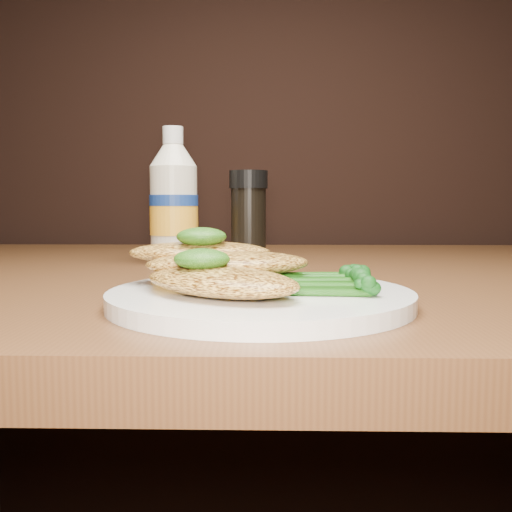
{
  "coord_description": "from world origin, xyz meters",
  "views": [
    {
      "loc": [
        0.01,
        0.35,
        0.83
      ],
      "look_at": [
        -0.0,
        0.81,
        0.79
      ],
      "focal_mm": 40.05,
      "sensor_mm": 36.0,
      "label": 1
    }
  ],
  "objects": [
    {
      "name": "pesto_back",
      "position": [
        -0.05,
        0.83,
        0.8
      ],
      "size": [
        0.05,
        0.04,
        0.02
      ],
      "primitive_type": "ellipsoid",
      "rotation": [
        0.0,
        0.0,
        0.11
      ],
      "color": "black",
      "rests_on": "chicken_back"
    },
    {
      "name": "chicken_front",
      "position": [
        -0.03,
        0.77,
        0.77
      ],
      "size": [
        0.15,
        0.14,
        0.02
      ],
      "primitive_type": "ellipsoid",
      "rotation": [
        0.0,
        0.0,
        -0.66
      ],
      "color": "gold",
      "rests_on": "plate"
    },
    {
      "name": "pepper_grinder",
      "position": [
        -0.02,
        1.11,
        0.81
      ],
      "size": [
        0.06,
        0.06,
        0.12
      ],
      "primitive_type": null,
      "rotation": [
        0.0,
        0.0,
        0.12
      ],
      "color": "black",
      "rests_on": "dining_table"
    },
    {
      "name": "broccolini_bundle",
      "position": [
        0.04,
        0.81,
        0.77
      ],
      "size": [
        0.13,
        0.11,
        0.02
      ],
      "primitive_type": null,
      "rotation": [
        0.0,
        0.0,
        -0.29
      ],
      "color": "#1A4F11",
      "rests_on": "plate"
    },
    {
      "name": "chicken_back",
      "position": [
        -0.05,
        0.84,
        0.79
      ],
      "size": [
        0.12,
        0.07,
        0.02
      ],
      "primitive_type": "ellipsoid",
      "rotation": [
        0.0,
        0.0,
        0.06
      ],
      "color": "gold",
      "rests_on": "plate"
    },
    {
      "name": "pesto_front",
      "position": [
        -0.04,
        0.78,
        0.79
      ],
      "size": [
        0.05,
        0.05,
        0.02
      ],
      "primitive_type": "ellipsoid",
      "rotation": [
        0.0,
        0.0,
        -0.26
      ],
      "color": "black",
      "rests_on": "chicken_front"
    },
    {
      "name": "plate",
      "position": [
        0.0,
        0.8,
        0.76
      ],
      "size": [
        0.24,
        0.24,
        0.01
      ],
      "primitive_type": "cylinder",
      "color": "white",
      "rests_on": "dining_table"
    },
    {
      "name": "mayo_bottle",
      "position": [
        -0.12,
        1.1,
        0.84
      ],
      "size": [
        0.08,
        0.08,
        0.18
      ],
      "primitive_type": null,
      "rotation": [
        0.0,
        0.0,
        -0.36
      ],
      "color": "beige",
      "rests_on": "dining_table"
    },
    {
      "name": "chicken_mid",
      "position": [
        -0.02,
        0.82,
        0.78
      ],
      "size": [
        0.14,
        0.09,
        0.02
      ],
      "primitive_type": "ellipsoid",
      "rotation": [
        0.0,
        0.0,
        0.21
      ],
      "color": "gold",
      "rests_on": "plate"
    }
  ]
}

